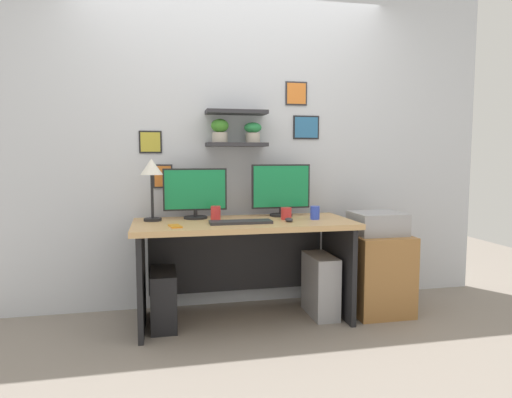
# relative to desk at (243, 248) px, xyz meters

# --- Properties ---
(ground_plane) EXTENTS (8.00, 8.00, 0.00)m
(ground_plane) POSITION_rel_desk_xyz_m (0.00, -0.05, -0.54)
(ground_plane) COLOR gray
(back_wall_assembly) EXTENTS (4.40, 0.24, 2.70)m
(back_wall_assembly) POSITION_rel_desk_xyz_m (0.00, 0.38, 0.81)
(back_wall_assembly) COLOR silver
(back_wall_assembly) RESTS_ON ground
(desk) EXTENTS (1.60, 0.68, 0.75)m
(desk) POSITION_rel_desk_xyz_m (0.00, 0.00, 0.00)
(desk) COLOR tan
(desk) RESTS_ON ground
(monitor_left) EXTENTS (0.48, 0.18, 0.38)m
(monitor_left) POSITION_rel_desk_xyz_m (-0.34, 0.16, 0.41)
(monitor_left) COLOR black
(monitor_left) RESTS_ON desk
(monitor_right) EXTENTS (0.47, 0.18, 0.41)m
(monitor_right) POSITION_rel_desk_xyz_m (0.34, 0.16, 0.42)
(monitor_right) COLOR black
(monitor_right) RESTS_ON desk
(keyboard) EXTENTS (0.44, 0.14, 0.02)m
(keyboard) POSITION_rel_desk_xyz_m (-0.05, -0.17, 0.22)
(keyboard) COLOR #2D2D33
(keyboard) RESTS_ON desk
(computer_mouse) EXTENTS (0.06, 0.09, 0.03)m
(computer_mouse) POSITION_rel_desk_xyz_m (0.31, -0.16, 0.23)
(computer_mouse) COLOR #2D2D33
(computer_mouse) RESTS_ON desk
(desk_lamp) EXTENTS (0.16, 0.16, 0.46)m
(desk_lamp) POSITION_rel_desk_xyz_m (-0.66, 0.09, 0.56)
(desk_lamp) COLOR black
(desk_lamp) RESTS_ON desk
(cell_phone) EXTENTS (0.10, 0.15, 0.01)m
(cell_phone) POSITION_rel_desk_xyz_m (-0.50, -0.22, 0.22)
(cell_phone) COLOR orange
(cell_phone) RESTS_ON desk
(coffee_mug) EXTENTS (0.08, 0.08, 0.09)m
(coffee_mug) POSITION_rel_desk_xyz_m (0.33, -0.04, 0.26)
(coffee_mug) COLOR red
(coffee_mug) RESTS_ON desk
(pen_cup) EXTENTS (0.07, 0.07, 0.10)m
(pen_cup) POSITION_rel_desk_xyz_m (0.54, -0.08, 0.26)
(pen_cup) COLOR blue
(pen_cup) RESTS_ON desk
(water_cup) EXTENTS (0.07, 0.07, 0.11)m
(water_cup) POSITION_rel_desk_xyz_m (-0.20, -0.01, 0.27)
(water_cup) COLOR red
(water_cup) RESTS_ON desk
(drawer_cabinet) EXTENTS (0.44, 0.50, 0.62)m
(drawer_cabinet) POSITION_rel_desk_xyz_m (1.05, -0.07, -0.23)
(drawer_cabinet) COLOR #9E6B38
(drawer_cabinet) RESTS_ON ground
(printer) EXTENTS (0.38, 0.34, 0.17)m
(printer) POSITION_rel_desk_xyz_m (1.05, -0.07, 0.16)
(printer) COLOR #9E9EA3
(printer) RESTS_ON drawer_cabinet
(computer_tower_left) EXTENTS (0.18, 0.40, 0.41)m
(computer_tower_left) POSITION_rel_desk_xyz_m (-0.59, -0.05, -0.34)
(computer_tower_left) COLOR black
(computer_tower_left) RESTS_ON ground
(computer_tower_right) EXTENTS (0.18, 0.40, 0.47)m
(computer_tower_right) POSITION_rel_desk_xyz_m (0.60, -0.06, -0.30)
(computer_tower_right) COLOR #99999E
(computer_tower_right) RESTS_ON ground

